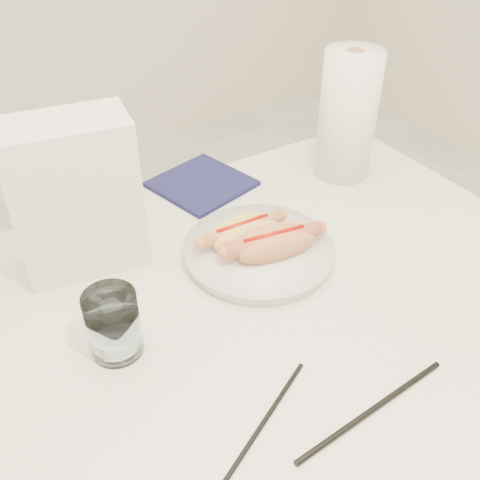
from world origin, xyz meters
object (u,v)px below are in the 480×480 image
plate (259,253)px  napkin_box (76,197)px  hotdog_right (273,243)px  table (224,347)px  water_glass (113,324)px  paper_towel_roll (348,115)px  hotdog_left (242,232)px

plate → napkin_box: (-0.25, 0.14, 0.12)m
plate → hotdog_right: (0.01, -0.03, 0.03)m
table → water_glass: 0.19m
paper_towel_roll → water_glass: bearing=-159.8°
plate → napkin_box: size_ratio=0.96×
napkin_box → table: bearing=-54.2°
plate → water_glass: (-0.28, -0.07, 0.04)m
table → hotdog_right: bearing=27.2°
hotdog_left → water_glass: water_glass is taller
hotdog_left → hotdog_right: 0.06m
plate → hotdog_right: size_ratio=1.42×
hotdog_right → paper_towel_roll: paper_towel_roll is taller
hotdog_right → water_glass: bearing=-162.9°
table → napkin_box: size_ratio=4.69×
hotdog_right → napkin_box: (-0.26, 0.17, 0.09)m
paper_towel_roll → napkin_box: bearing=-179.6°
plate → hotdog_left: hotdog_left is taller
water_glass → paper_towel_roll: bearing=20.2°
water_glass → hotdog_right: bearing=8.3°
plate → hotdog_left: 0.05m
table → water_glass: (-0.15, 0.03, 0.11)m
napkin_box → hotdog_right: bearing=-24.2°
paper_towel_roll → hotdog_right: bearing=-149.4°
water_glass → napkin_box: bearing=81.3°
hotdog_left → water_glass: (-0.27, -0.10, 0.01)m
plate → table: bearing=-142.9°
water_glass → plate: bearing=13.5°
hotdog_left → paper_towel_roll: (0.32, 0.12, 0.09)m
plate → hotdog_right: bearing=-66.1°
napkin_box → plate: bearing=-21.2°
hotdog_left → plate: bearing=-63.4°
hotdog_left → paper_towel_roll: paper_towel_roll is taller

